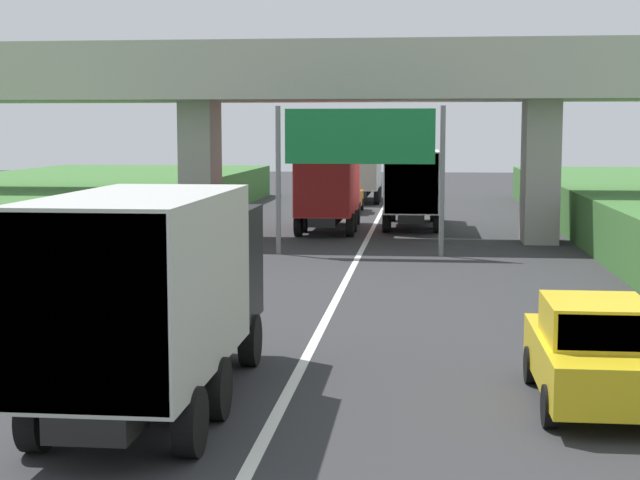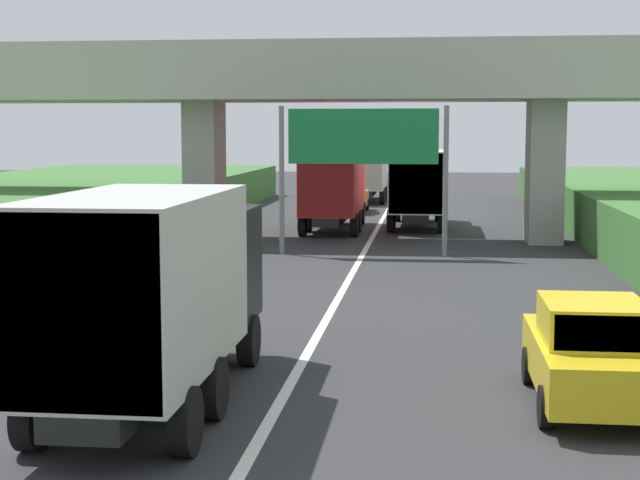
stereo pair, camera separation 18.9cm
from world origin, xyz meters
TOP-DOWN VIEW (x-y plane):
  - lane_centre_stripe at (0.00, 31.10)m, footprint 0.20×102.20m
  - overpass_bridge at (0.00, 38.87)m, footprint 40.00×4.80m
  - overhead_highway_sign at (0.00, 34.27)m, footprint 5.88×0.18m
  - truck_white at (1.72, 44.20)m, footprint 2.44×7.30m
  - truck_green at (-1.57, 59.40)m, footprint 2.44×7.30m
  - truck_black at (-1.93, 15.33)m, footprint 2.44×7.30m
  - truck_red at (-1.82, 42.31)m, footprint 2.44×7.30m
  - car_yellow at (4.94, 16.11)m, footprint 1.86×4.10m
  - car_orange at (-1.94, 51.72)m, footprint 1.86×4.10m

SIDE VIEW (x-z plane):
  - lane_centre_stripe at x=0.00m, z-range 0.00..0.01m
  - car_yellow at x=4.94m, z-range 0.00..1.72m
  - car_orange at x=-1.94m, z-range 0.00..1.72m
  - truck_white at x=1.72m, z-range 0.21..3.65m
  - truck_green at x=-1.57m, z-range 0.21..3.65m
  - truck_black at x=-1.93m, z-range 0.21..3.65m
  - truck_red at x=-1.82m, z-range 0.21..3.65m
  - overhead_highway_sign at x=0.00m, z-range 1.22..6.40m
  - overpass_bridge at x=0.00m, z-range 1.94..9.63m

